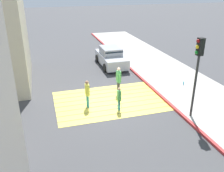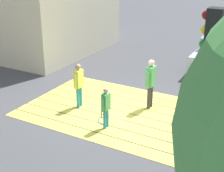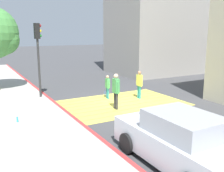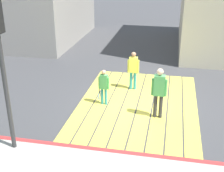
{
  "view_description": "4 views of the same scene",
  "coord_description": "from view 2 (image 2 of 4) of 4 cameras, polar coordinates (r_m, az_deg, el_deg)",
  "views": [
    {
      "loc": [
        3.58,
        12.74,
        6.66
      ],
      "look_at": [
        -0.12,
        0.23,
        1.06
      ],
      "focal_mm": 39.36,
      "sensor_mm": 36.0,
      "label": 1
    },
    {
      "loc": [
        -4.87,
        9.16,
        5.15
      ],
      "look_at": [
        -0.07,
        0.58,
        1.16
      ],
      "focal_mm": 53.0,
      "sensor_mm": 36.0,
      "label": 2
    },
    {
      "loc": [
        -7.01,
        -11.46,
        3.77
      ],
      "look_at": [
        -0.05,
        1.03,
        0.77
      ],
      "focal_mm": 41.4,
      "sensor_mm": 36.0,
      "label": 3
    },
    {
      "loc": [
        -10.21,
        -1.09,
        5.14
      ],
      "look_at": [
        -0.68,
        0.84,
        0.97
      ],
      "focal_mm": 48.91,
      "sensor_mm": 36.0,
      "label": 4
    }
  ],
  "objects": [
    {
      "name": "curb_painted",
      "position": [
        10.6,
        16.9,
        -7.63
      ],
      "size": [
        0.16,
        40.0,
        0.13
      ],
      "primitive_type": "cube",
      "color": "#BC3333",
      "rests_on": "ground"
    },
    {
      "name": "pedestrian_adult_lead",
      "position": [
        11.56,
        -5.77,
        0.63
      ],
      "size": [
        0.21,
        0.48,
        1.61
      ],
      "color": "teal",
      "rests_on": "ground"
    },
    {
      "name": "car_parked_near_curb",
      "position": [
        16.44,
        18.14,
        5.4
      ],
      "size": [
        2.0,
        4.31,
        1.57
      ],
      "color": "silver",
      "rests_on": "ground"
    },
    {
      "name": "crosswalk_stripes",
      "position": [
        11.58,
        1.08,
        -4.28
      ],
      "size": [
        6.4,
        4.35,
        0.01
      ],
      "color": "#EAD64C",
      "rests_on": "ground"
    },
    {
      "name": "ground_plane",
      "position": [
        11.58,
        1.08,
        -4.31
      ],
      "size": [
        120.0,
        120.0,
        0.0
      ],
      "primitive_type": "plane",
      "color": "#424244"
    },
    {
      "name": "pedestrian_child_with_racket",
      "position": [
        10.16,
        -1.09,
        -3.41
      ],
      "size": [
        0.28,
        0.41,
        1.37
      ],
      "color": "teal",
      "rests_on": "ground"
    },
    {
      "name": "traffic_light_corner",
      "position": [
        6.55,
        16.25,
        2.37
      ],
      "size": [
        0.39,
        0.28,
        4.24
      ],
      "color": "#2D2D2D",
      "rests_on": "ground"
    },
    {
      "name": "pedestrian_adult_trailing",
      "position": [
        11.49,
        6.69,
        0.97
      ],
      "size": [
        0.24,
        0.52,
        1.78
      ],
      "color": "#333338",
      "rests_on": "ground"
    }
  ]
}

